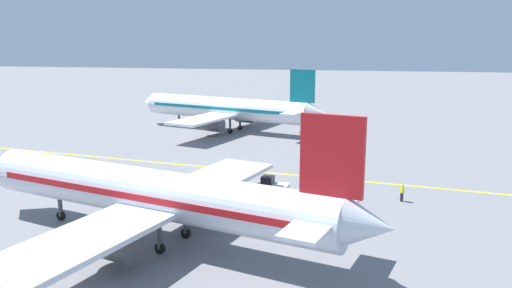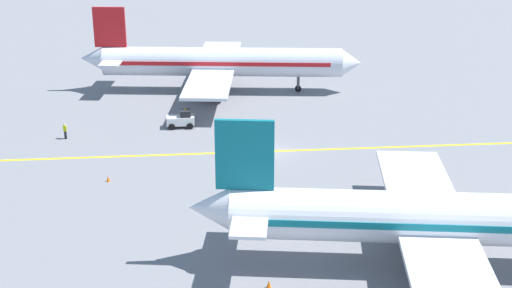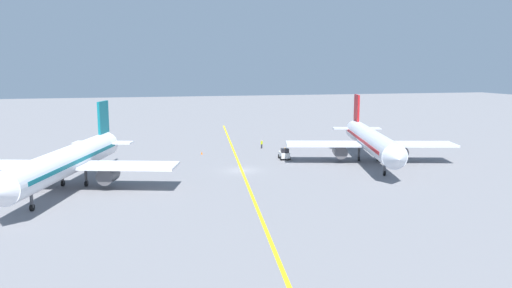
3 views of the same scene
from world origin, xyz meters
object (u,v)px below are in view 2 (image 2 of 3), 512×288
Objects in this scene: ground_crew_worker at (65,130)px; traffic_cone_near_nose at (269,284)px; airplane_at_gate at (219,62)px; airplane_adjacent_stand at (442,219)px; baggage_tug_white at (181,119)px; traffic_cone_mid_apron at (108,179)px.

ground_crew_worker is 3.05× the size of traffic_cone_near_nose.
airplane_at_gate is 23.49m from ground_crew_worker.
airplane_adjacent_stand is at bearing 8.74° from airplane_at_gate.
baggage_tug_white is (-33.60, -13.69, -2.81)m from airplane_adjacent_stand.
traffic_cone_mid_apron is (13.20, -8.33, -0.63)m from baggage_tug_white.
airplane_at_gate is at bearing 126.31° from ground_crew_worker.
airplane_at_gate is at bearing 173.80° from traffic_cone_near_nose.
baggage_tug_white is 5.72× the size of traffic_cone_mid_apron.
traffic_cone_near_nose is at bearing 25.76° from traffic_cone_mid_apron.
traffic_cone_mid_apron is at bearing -29.60° from airplane_at_gate.
baggage_tug_white is at bearing 147.74° from traffic_cone_mid_apron.
baggage_tug_white is 12.29m from ground_crew_worker.
traffic_cone_mid_apron is at bearing -132.80° from airplane_adjacent_stand.
airplane_at_gate reaches higher than traffic_cone_mid_apron.
ground_crew_worker is (13.81, -18.80, -2.80)m from airplane_at_gate.
airplane_at_gate is at bearing -171.26° from airplane_adjacent_stand.
airplane_adjacent_stand reaches higher than traffic_cone_near_nose.
traffic_cone_near_nose is (46.50, -5.05, -3.43)m from airplane_at_gate.
airplane_adjacent_stand is at bearing 38.39° from ground_crew_worker.
traffic_cone_near_nose is (-0.06, -12.21, -3.43)m from airplane_adjacent_stand.
traffic_cone_near_nose is (32.69, 13.74, -0.63)m from ground_crew_worker.
airplane_adjacent_stand is at bearing 89.70° from traffic_cone_near_nose.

